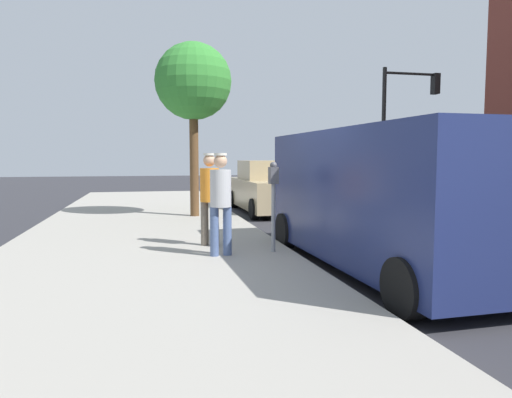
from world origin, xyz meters
The scene contains 9 objects.
ground_plane centered at (0.00, 0.00, 0.00)m, with size 80.00×80.00×0.00m, color #2D2D33.
sidewalk_slab centered at (3.50, 0.00, 0.07)m, with size 5.00×32.00×0.15m, color #9E998E.
parking_meter_near centered at (1.35, -0.83, 1.18)m, with size 0.14×0.18×1.52m.
pedestrian_in_orange centered at (2.33, -1.60, 1.10)m, with size 0.34×0.34×1.67m.
pedestrian_in_gray centered at (2.26, -0.71, 1.10)m, with size 0.36×0.34×1.66m.
parked_van centered at (-0.15, 0.27, 1.15)m, with size 2.25×5.25×2.15m.
parked_sedan_behind centered at (-0.36, -7.73, 0.75)m, with size 1.95×4.40×1.65m.
traffic_light_corner centered at (-6.39, -10.04, 3.52)m, with size 2.48×0.42×5.20m.
street_tree centered at (2.17, -6.08, 3.74)m, with size 2.05×2.05×4.66m.
Camera 1 is at (3.40, 6.78, 1.73)m, focal length 33.02 mm.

